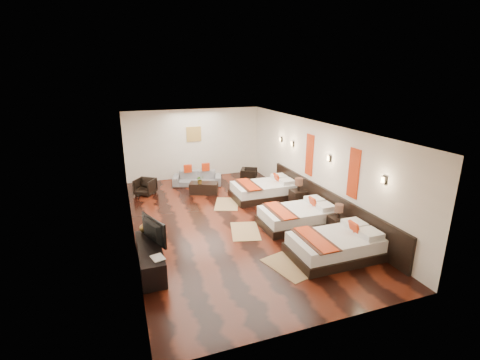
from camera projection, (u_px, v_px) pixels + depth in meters
name	position (u px, v px, depth m)	size (l,w,h in m)	color
floor	(231.00, 220.00, 10.25)	(5.50, 9.50, 0.01)	black
ceiling	(230.00, 126.00, 9.41)	(5.50, 9.50, 0.01)	white
back_wall	(194.00, 144.00, 14.10)	(5.50, 0.01, 2.80)	silver
left_wall	(129.00, 185.00, 8.95)	(0.01, 9.50, 2.80)	silver
right_wall	(315.00, 166.00, 10.71)	(0.01, 9.50, 2.80)	silver
headboard_panel	(326.00, 204.00, 10.27)	(0.08, 6.60, 0.90)	black
bed_near	(336.00, 245.00, 8.18)	(2.13, 1.34, 0.81)	black
bed_mid	(298.00, 216.00, 9.84)	(2.08, 1.30, 0.79)	black
bed_far	(264.00, 190.00, 12.01)	(2.15, 1.35, 0.82)	black
nightstand_a	(338.00, 223.00, 9.32)	(0.43, 0.43, 0.85)	black
nightstand_b	(298.00, 196.00, 11.27)	(0.48, 0.48, 0.94)	black
jute_mat_near	(289.00, 266.00, 7.81)	(0.75, 1.20, 0.01)	#A07E51
jute_mat_mid	(245.00, 231.00, 9.53)	(0.75, 1.20, 0.01)	#A07E51
jute_mat_far	(227.00, 204.00, 11.50)	(0.75, 1.20, 0.01)	#A07E51
tv_console	(150.00, 258.00, 7.64)	(0.50, 1.80, 0.55)	black
tv	(150.00, 231.00, 7.63)	(1.00, 0.13, 0.57)	black
book	(152.00, 260.00, 7.00)	(0.24, 0.32, 0.03)	black
figurine	(145.00, 226.00, 8.20)	(0.29, 0.29, 0.31)	brown
sofa	(197.00, 178.00, 13.39)	(1.83, 0.72, 0.54)	slate
armchair_left	(145.00, 187.00, 12.30)	(0.63, 0.65, 0.59)	black
armchair_right	(249.00, 175.00, 13.70)	(0.61, 0.63, 0.57)	black
coffee_table	(204.00, 188.00, 12.47)	(1.00, 0.50, 0.40)	black
table_plant	(200.00, 180.00, 12.26)	(0.27, 0.23, 0.30)	#255A1E
orange_panel_a	(354.00, 173.00, 8.91)	(0.04, 0.40, 1.30)	#D86014
orange_panel_b	(310.00, 155.00, 10.89)	(0.04, 0.40, 1.30)	#D86014
sconce_near	(384.00, 180.00, 7.87)	(0.07, 0.12, 0.18)	black
sconce_mid	(329.00, 158.00, 9.85)	(0.07, 0.12, 0.18)	black
sconce_far	(293.00, 144.00, 11.82)	(0.07, 0.12, 0.18)	black
sconce_lounge	(281.00, 139.00, 12.63)	(0.07, 0.12, 0.18)	black
gold_artwork	(194.00, 134.00, 13.96)	(0.60, 0.04, 0.60)	#AD873F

